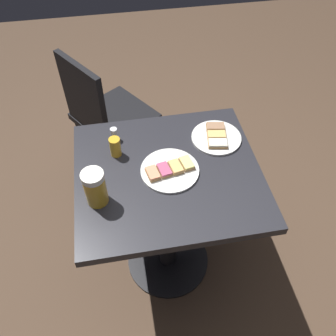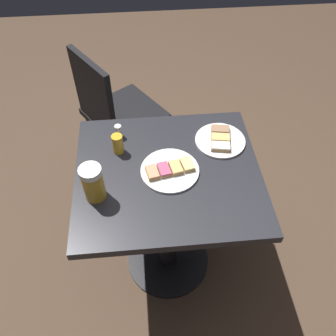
{
  "view_description": "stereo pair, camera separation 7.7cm",
  "coord_description": "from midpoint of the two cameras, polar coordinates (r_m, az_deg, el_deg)",
  "views": [
    {
      "loc": [
        -0.91,
        0.16,
        1.83
      ],
      "look_at": [
        0.0,
        0.0,
        0.77
      ],
      "focal_mm": 38.09,
      "sensor_mm": 36.0,
      "label": 1
    },
    {
      "loc": [
        -0.92,
        0.08,
        1.83
      ],
      "look_at": [
        0.0,
        0.0,
        0.77
      ],
      "focal_mm": 38.09,
      "sensor_mm": 36.0,
      "label": 2
    }
  ],
  "objects": [
    {
      "name": "ground_plane",
      "position": [
        2.04,
        -1.11,
        -14.48
      ],
      "size": [
        6.0,
        6.0,
        0.0
      ],
      "primitive_type": "plane",
      "color": "#4C3828"
    },
    {
      "name": "cafe_table",
      "position": [
        1.55,
        -1.42,
        -4.87
      ],
      "size": [
        0.67,
        0.73,
        0.75
      ],
      "color": "black",
      "rests_on": "ground_plane"
    },
    {
      "name": "plate_near",
      "position": [
        1.4,
        -1.25,
        -0.36
      ],
      "size": [
        0.23,
        0.23,
        0.03
      ],
      "color": "white",
      "rests_on": "cafe_table"
    },
    {
      "name": "plate_far",
      "position": [
        1.54,
        6.34,
        4.94
      ],
      "size": [
        0.21,
        0.21,
        0.03
      ],
      "color": "white",
      "rests_on": "cafe_table"
    },
    {
      "name": "beer_mug",
      "position": [
        1.3,
        -13.31,
        -3.0
      ],
      "size": [
        0.13,
        0.08,
        0.15
      ],
      "color": "gold",
      "rests_on": "cafe_table"
    },
    {
      "name": "beer_glass_small",
      "position": [
        1.46,
        -9.93,
        3.31
      ],
      "size": [
        0.05,
        0.05,
        0.09
      ],
      "primitive_type": "cylinder",
      "color": "gold",
      "rests_on": "cafe_table"
    },
    {
      "name": "salt_shaker",
      "position": [
        1.54,
        -10.03,
        5.33
      ],
      "size": [
        0.03,
        0.03,
        0.06
      ],
      "primitive_type": "cylinder",
      "color": "silver",
      "rests_on": "cafe_table"
    },
    {
      "name": "cafe_chair",
      "position": [
        2.02,
        -11.17,
        8.28
      ],
      "size": [
        0.53,
        0.53,
        0.91
      ],
      "rotation": [
        0.0,
        0.0,
        -2.55
      ],
      "color": "black",
      "rests_on": "ground_plane"
    }
  ]
}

